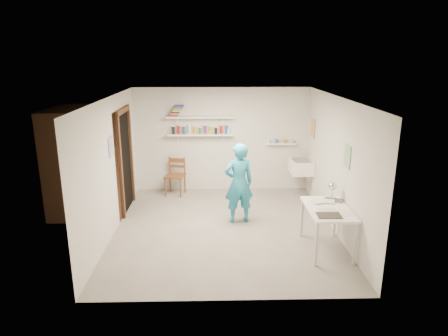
{
  "coord_description": "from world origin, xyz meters",
  "views": [
    {
      "loc": [
        -0.18,
        -6.8,
        3.11
      ],
      "look_at": [
        0.0,
        0.4,
        1.05
      ],
      "focal_mm": 32.0,
      "sensor_mm": 36.0,
      "label": 1
    }
  ],
  "objects_px": {
    "belfast_sink": "(301,167)",
    "man": "(239,183)",
    "work_table": "(327,229)",
    "desk_lamp": "(333,186)",
    "wall_clock": "(241,167)",
    "wooden_chair": "(175,176)"
  },
  "relations": [
    {
      "from": "belfast_sink",
      "to": "work_table",
      "type": "relative_size",
      "value": 0.54
    },
    {
      "from": "work_table",
      "to": "desk_lamp",
      "type": "height_order",
      "value": "desk_lamp"
    },
    {
      "from": "man",
      "to": "desk_lamp",
      "type": "distance_m",
      "value": 1.73
    },
    {
      "from": "wall_clock",
      "to": "desk_lamp",
      "type": "xyz_separation_m",
      "value": [
        1.5,
        -0.98,
        -0.07
      ]
    },
    {
      "from": "belfast_sink",
      "to": "man",
      "type": "height_order",
      "value": "man"
    },
    {
      "from": "desk_lamp",
      "to": "wall_clock",
      "type": "bearing_deg",
      "value": 146.84
    },
    {
      "from": "belfast_sink",
      "to": "wooden_chair",
      "type": "relative_size",
      "value": 0.67
    },
    {
      "from": "belfast_sink",
      "to": "man",
      "type": "relative_size",
      "value": 0.39
    },
    {
      "from": "man",
      "to": "wall_clock",
      "type": "bearing_deg",
      "value": -115.72
    },
    {
      "from": "belfast_sink",
      "to": "desk_lamp",
      "type": "distance_m",
      "value": 2.16
    },
    {
      "from": "wooden_chair",
      "to": "desk_lamp",
      "type": "relative_size",
      "value": 6.47
    },
    {
      "from": "belfast_sink",
      "to": "work_table",
      "type": "bearing_deg",
      "value": -92.44
    },
    {
      "from": "man",
      "to": "wall_clock",
      "type": "relative_size",
      "value": 5.56
    },
    {
      "from": "wall_clock",
      "to": "work_table",
      "type": "bearing_deg",
      "value": -60.11
    },
    {
      "from": "belfast_sink",
      "to": "wall_clock",
      "type": "distance_m",
      "value": 1.87
    },
    {
      "from": "man",
      "to": "work_table",
      "type": "height_order",
      "value": "man"
    },
    {
      "from": "wooden_chair",
      "to": "work_table",
      "type": "relative_size",
      "value": 0.81
    },
    {
      "from": "wall_clock",
      "to": "wooden_chair",
      "type": "distance_m",
      "value": 2.03
    },
    {
      "from": "work_table",
      "to": "man",
      "type": "bearing_deg",
      "value": 138.48
    },
    {
      "from": "man",
      "to": "wooden_chair",
      "type": "relative_size",
      "value": 1.72
    },
    {
      "from": "wooden_chair",
      "to": "work_table",
      "type": "bearing_deg",
      "value": -32.37
    },
    {
      "from": "man",
      "to": "wall_clock",
      "type": "distance_m",
      "value": 0.34
    }
  ]
}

